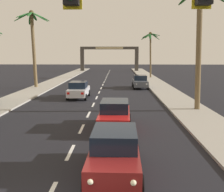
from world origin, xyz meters
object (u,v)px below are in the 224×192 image
Objects in this scene: palm_right_second at (199,27)px; palm_right_farthest at (150,44)px; traffic_signal_mast at (155,12)px; sedan_parked_nearest_kerb at (140,82)px; sedan_third_in_queue at (115,115)px; palm_left_third at (33,35)px; sedan_oncoming_far at (79,90)px; sedan_lead_at_stop_bar at (115,152)px; town_gateway_arch at (109,55)px.

palm_right_second is 29.30m from palm_right_farthest.
traffic_signal_mast is 2.58× the size of sedan_parked_nearest_kerb.
palm_right_second is at bearing -89.63° from palm_right_farthest.
sedan_third_in_queue is 0.46× the size of palm_left_third.
traffic_signal_mast is at bearing -77.45° from sedan_oncoming_far.
sedan_parked_nearest_kerb is (3.02, 25.89, 0.00)m from sedan_lead_at_stop_bar.
palm_right_second is at bearing -80.54° from town_gateway_arch.
town_gateway_arch is (-8.07, 20.27, -2.17)m from palm_right_farthest.
palm_right_farthest is (6.04, 40.92, 5.41)m from sedan_lead_at_stop_bar.
palm_left_third is 0.66× the size of town_gateway_arch.
sedan_oncoming_far is at bearing 102.23° from sedan_lead_at_stop_bar.
sedan_parked_nearest_kerb is (2.13, 29.44, -4.44)m from traffic_signal_mast.
palm_right_farthest is at bearing -68.29° from town_gateway_arch.
palm_right_second is at bearing -30.66° from sedan_oncoming_far.
sedan_oncoming_far is at bearing 149.34° from palm_right_second.
palm_left_third reaches higher than town_gateway_arch.
sedan_oncoming_far is 43.78m from town_gateway_arch.
palm_left_third is at bearing 112.60° from sedan_lead_at_stop_bar.
traffic_signal_mast is 31.56m from palm_left_third.
sedan_third_in_queue is 9.96m from palm_right_second.
palm_right_second is 0.65× the size of town_gateway_arch.
sedan_third_in_queue is 0.54× the size of palm_right_farthest.
palm_right_second is (6.30, 5.37, 5.54)m from sedan_third_in_queue.
sedan_oncoming_far is 0.45× the size of palm_left_third.
town_gateway_arch is (-2.92, 64.74, -1.20)m from traffic_signal_mast.
palm_right_second is at bearing 61.80° from sedan_lead_at_stop_bar.
sedan_oncoming_far is 1.00× the size of sedan_parked_nearest_kerb.
town_gateway_arch is (-8.26, 49.57, -2.29)m from palm_right_second.
town_gateway_arch is (-5.05, 35.30, 3.24)m from sedan_parked_nearest_kerb.
palm_left_third reaches higher than sedan_lead_at_stop_bar.
traffic_signal_mast is 5.76m from sedan_lead_at_stop_bar.
sedan_third_in_queue is at bearing -87.95° from town_gateway_arch.
traffic_signal_mast is at bearing -75.90° from sedan_lead_at_stop_bar.
sedan_parked_nearest_kerb is at bearing 0.54° from palm_left_third.
sedan_lead_at_stop_bar is at bearing -77.77° from sedan_oncoming_far.
palm_left_third is 1.18× the size of palm_right_farthest.
traffic_signal_mast is 10.80m from sedan_third_in_queue.
sedan_lead_at_stop_bar and sedan_third_in_queue have the same top height.
sedan_lead_at_stop_bar is 1.01× the size of sedan_parked_nearest_kerb.
palm_right_second reaches higher than sedan_oncoming_far.
sedan_third_in_queue is at bearing -139.53° from palm_right_second.
palm_left_third is (-11.62, 29.31, 1.51)m from traffic_signal_mast.
sedan_lead_at_stop_bar is at bearing -88.10° from town_gateway_arch.
palm_left_third reaches higher than palm_right_farthest.
palm_right_farthest is (3.02, 15.04, 5.41)m from sedan_parked_nearest_kerb.
traffic_signal_mast reaches higher than sedan_parked_nearest_kerb.
palm_left_third reaches higher than sedan_parked_nearest_kerb.
palm_right_second reaches higher than town_gateway_arch.
sedan_oncoming_far is 25.92m from palm_right_farthest.
palm_right_second is at bearing 40.47° from sedan_third_in_queue.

